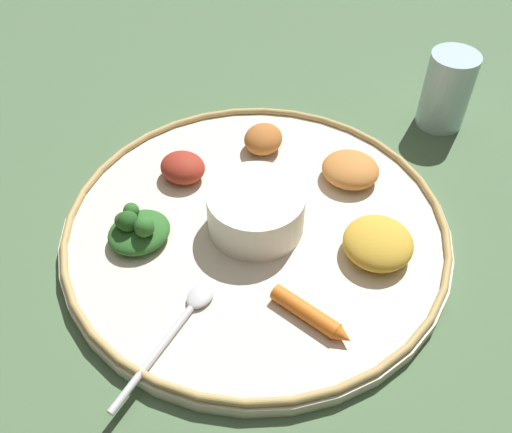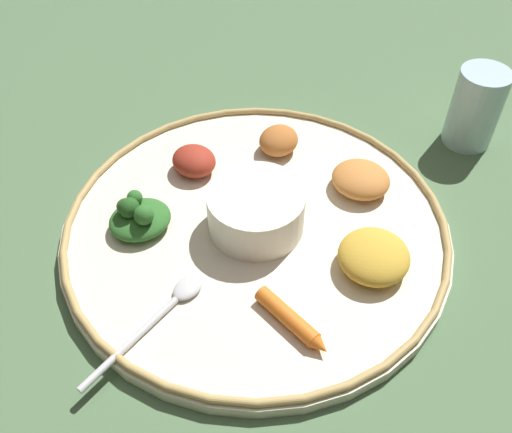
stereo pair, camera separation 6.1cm
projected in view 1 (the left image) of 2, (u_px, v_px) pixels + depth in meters
name	position (u px, v px, depth m)	size (l,w,h in m)	color
ground_plane	(256.00, 235.00, 0.64)	(2.40, 2.40, 0.00)	#4C6B47
platter	(256.00, 230.00, 0.63)	(0.42, 0.42, 0.01)	beige
platter_rim	(256.00, 224.00, 0.62)	(0.42, 0.42, 0.01)	tan
center_bowl	(256.00, 209.00, 0.61)	(0.10, 0.10, 0.05)	silver
spoon	(180.00, 321.00, 0.54)	(0.15, 0.03, 0.01)	silver
greens_pile	(137.00, 229.00, 0.60)	(0.09, 0.08, 0.04)	#2D6628
carrot_near_spoon	(311.00, 315.00, 0.54)	(0.04, 0.09, 0.02)	orange
mound_squash	(350.00, 169.00, 0.67)	(0.06, 0.07, 0.03)	#C67A38
mound_beet	(183.00, 167.00, 0.67)	(0.05, 0.05, 0.03)	maroon
mound_chickpea	(263.00, 139.00, 0.70)	(0.05, 0.05, 0.03)	#B2662D
mound_lentil_yellow	(378.00, 243.00, 0.59)	(0.07, 0.07, 0.03)	gold
drinking_glass	(445.00, 95.00, 0.74)	(0.06, 0.06, 0.10)	silver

